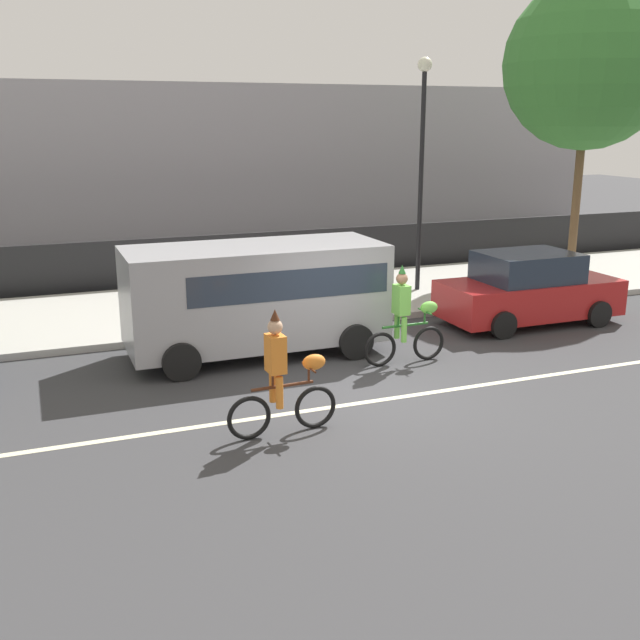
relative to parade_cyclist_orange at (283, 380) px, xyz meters
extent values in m
plane|color=#38383A|center=(1.99, 1.19, -0.84)|extent=(80.00, 80.00, 0.00)
cube|color=beige|center=(1.99, 0.69, -0.84)|extent=(36.00, 0.14, 0.01)
cube|color=#ADAAA3|center=(1.99, 7.69, -0.77)|extent=(60.00, 5.00, 0.15)
cube|color=black|center=(1.99, 10.59, -0.14)|extent=(40.00, 0.08, 1.40)
cube|color=#99939E|center=(4.05, 19.19, 2.01)|extent=(28.00, 8.00, 5.69)
torus|color=black|center=(0.51, 0.02, -0.51)|extent=(0.67, 0.10, 0.67)
torus|color=black|center=(-0.54, -0.02, -0.51)|extent=(0.67, 0.10, 0.67)
cylinder|color=#4C2614|center=(-0.01, 0.00, -0.09)|extent=(0.97, 0.09, 0.05)
cylinder|color=#4C2614|center=(-0.16, -0.01, 0.00)|extent=(0.04, 0.04, 0.18)
cylinder|color=#4C2614|center=(0.41, 0.02, 0.02)|extent=(0.04, 0.04, 0.23)
cylinder|color=#4C2614|center=(0.41, 0.02, 0.14)|extent=(0.05, 0.50, 0.03)
ellipsoid|color=orange|center=(0.49, 0.02, 0.21)|extent=(0.37, 0.22, 0.24)
cube|color=orange|center=(-0.11, 0.00, 0.42)|extent=(0.25, 0.33, 0.56)
sphere|color=tan|center=(-0.11, 0.00, 0.82)|extent=(0.22, 0.22, 0.22)
cone|color=#4C2614|center=(-0.11, 0.00, 1.00)|extent=(0.14, 0.14, 0.16)
cylinder|color=orange|center=(-0.11, -0.14, -0.13)|extent=(0.11, 0.11, 0.48)
cylinder|color=orange|center=(-0.12, 0.14, -0.13)|extent=(0.11, 0.11, 0.48)
torus|color=black|center=(3.74, 2.32, -0.51)|extent=(0.67, 0.08, 0.67)
torus|color=black|center=(2.69, 2.30, -0.51)|extent=(0.67, 0.08, 0.67)
cylinder|color=#266626|center=(3.22, 2.31, -0.09)|extent=(0.97, 0.07, 0.05)
cylinder|color=#266626|center=(3.07, 2.31, 0.00)|extent=(0.04, 0.04, 0.18)
cylinder|color=#266626|center=(3.64, 2.32, 0.02)|extent=(0.04, 0.04, 0.23)
cylinder|color=#266626|center=(3.64, 2.32, 0.14)|extent=(0.04, 0.50, 0.03)
ellipsoid|color=#72CC4C|center=(3.72, 2.32, 0.21)|extent=(0.36, 0.21, 0.24)
cube|color=#72CC4C|center=(3.12, 2.31, 0.42)|extent=(0.25, 0.32, 0.56)
sphere|color=#9E7051|center=(3.12, 2.31, 0.82)|extent=(0.22, 0.22, 0.22)
cone|color=#266626|center=(3.12, 2.31, 1.00)|extent=(0.14, 0.14, 0.16)
cylinder|color=#72CC4C|center=(3.12, 2.17, -0.13)|extent=(0.11, 0.11, 0.48)
cylinder|color=#72CC4C|center=(3.12, 2.45, -0.13)|extent=(0.11, 0.11, 0.48)
cube|color=#99999E|center=(0.75, 3.89, 0.39)|extent=(5.00, 2.00, 1.90)
cube|color=#283342|center=(1.15, 3.89, 0.74)|extent=(3.90, 2.02, 0.56)
cylinder|color=black|center=(2.45, 2.89, -0.49)|extent=(0.70, 0.22, 0.70)
cylinder|color=black|center=(2.45, 4.89, -0.49)|extent=(0.70, 0.22, 0.70)
cylinder|color=black|center=(-0.95, 2.89, -0.49)|extent=(0.70, 0.22, 0.70)
cylinder|color=black|center=(-0.95, 4.89, -0.49)|extent=(0.70, 0.22, 0.70)
cube|color=#AD1E1E|center=(7.21, 3.88, -0.24)|extent=(4.10, 1.72, 0.80)
cube|color=#232D3D|center=(7.11, 3.88, 0.48)|extent=(2.10, 1.58, 0.64)
cylinder|color=black|center=(8.48, 3.02, -0.54)|extent=(0.60, 0.20, 0.60)
cylinder|color=black|center=(8.48, 4.74, -0.54)|extent=(0.60, 0.20, 0.60)
cylinder|color=black|center=(5.94, 3.02, -0.54)|extent=(0.60, 0.20, 0.60)
cylinder|color=black|center=(5.94, 4.74, -0.54)|extent=(0.60, 0.20, 0.60)
cylinder|color=black|center=(6.22, 7.33, 2.06)|extent=(0.12, 0.12, 5.50)
sphere|color=#EAEACC|center=(6.22, 7.33, 4.99)|extent=(0.36, 0.36, 0.36)
cylinder|color=brown|center=(11.46, 7.61, 1.41)|extent=(0.24, 0.24, 4.21)
sphere|color=#387A33|center=(11.46, 7.61, 5.13)|extent=(4.63, 4.63, 4.63)
camera|label=1|loc=(-3.27, -9.81, 3.69)|focal=42.00mm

